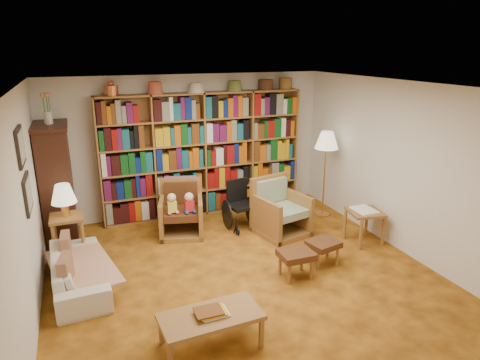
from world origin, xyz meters
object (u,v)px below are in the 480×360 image
side_table_lamp (68,227)px  floor_lamp (327,144)px  armchair_sage (279,212)px  side_table_papers (365,216)px  wheelchair (239,206)px  coffee_table (211,318)px  armchair_leather (180,211)px  footstool_a (296,256)px  footstool_b (323,246)px  sofa (79,271)px

side_table_lamp → floor_lamp: (4.30, 0.17, 0.83)m
armchair_sage → side_table_papers: size_ratio=1.60×
wheelchair → floor_lamp: size_ratio=0.53×
floor_lamp → coffee_table: size_ratio=1.47×
armchair_leather → side_table_papers: 2.95m
wheelchair → side_table_papers: wheelchair is taller
armchair_sage → footstool_a: bearing=-107.2°
side_table_papers → footstool_b: (-0.98, -0.40, -0.15)m
armchair_leather → side_table_papers: bearing=-28.5°
footstool_b → armchair_leather: bearing=131.6°
floor_lamp → footstool_b: floor_lamp is taller
sofa → side_table_papers: side_table_papers is taller
armchair_leather → coffee_table: (-0.38, -2.88, -0.05)m
side_table_lamp → footstool_a: size_ratio=1.53×
armchair_sage → footstool_b: (0.09, -1.24, -0.06)m
footstool_a → wheelchair: bearing=92.8°
sofa → wheelchair: wheelchair is taller
armchair_sage → coffee_table: (-1.90, -2.32, -0.03)m
sofa → coffee_table: sofa is taller
floor_lamp → footstool_a: 2.55m
armchair_sage → footstool_b: bearing=-86.0°
coffee_table → floor_lamp: bearing=42.0°
floor_lamp → armchair_leather: bearing=175.5°
floor_lamp → coffee_table: floor_lamp is taller
wheelchair → coffee_table: wheelchair is taller
armchair_sage → coffee_table: size_ratio=0.87×
footstool_a → coffee_table: bearing=-148.3°
side_table_papers → footstool_b: 1.07m
sofa → footstool_a: sofa is taller
sofa → armchair_leather: (1.61, 1.21, 0.13)m
side_table_lamp → footstool_b: 3.62m
sofa → footstool_a: (2.69, -0.78, 0.07)m
wheelchair → footstool_a: bearing=-87.2°
armchair_leather → coffee_table: size_ratio=0.84×
footstool_a → coffee_table: (-1.46, -0.90, 0.01)m
armchair_leather → side_table_papers: armchair_leather is taller
armchair_sage → floor_lamp: floor_lamp is taller
side_table_papers → coffee_table: size_ratio=0.54×
coffee_table → footstool_a: bearing=31.7°
wheelchair → footstool_a: 1.85m
floor_lamp → side_table_papers: bearing=-90.0°
wheelchair → coffee_table: (-1.37, -2.75, -0.05)m
armchair_leather → floor_lamp: (2.59, -0.21, 0.97)m
floor_lamp → footstool_b: bearing=-121.5°
footstool_a → side_table_lamp: bearing=150.1°
armchair_sage → side_table_papers: armchair_sage is taller
coffee_table → wheelchair: bearing=63.5°
floor_lamp → footstool_a: (-1.51, -1.78, -1.03)m
side_table_papers → floor_lamp: bearing=90.0°
sofa → side_table_papers: size_ratio=2.75×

